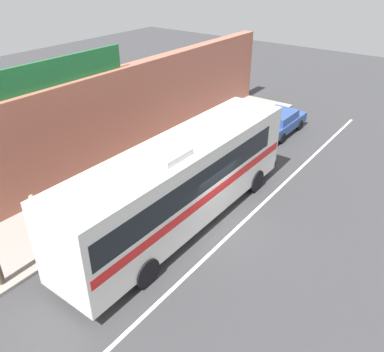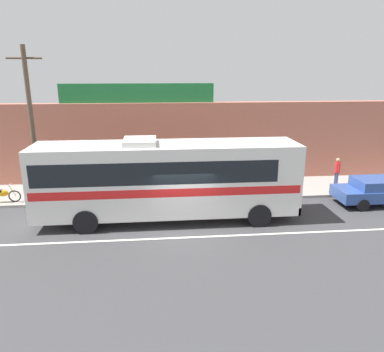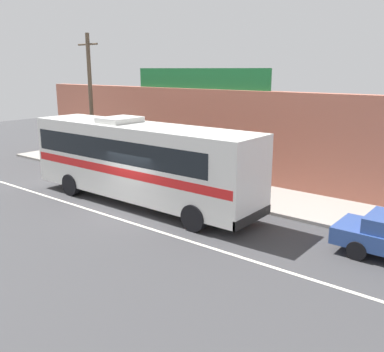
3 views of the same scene
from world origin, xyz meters
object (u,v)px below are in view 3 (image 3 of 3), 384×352
at_px(intercity_bus, 138,158).
at_px(pedestrian_far_right, 140,154).
at_px(utility_pole, 91,101).
at_px(motorcycle_red, 75,158).
at_px(motorcycle_purple, 49,153).

bearing_deg(intercity_bus, pedestrian_far_right, 134.50).
relative_size(intercity_bus, pedestrian_far_right, 6.87).
height_order(utility_pole, motorcycle_red, utility_pole).
distance_m(utility_pole, motorcycle_red, 4.03).
xyz_separation_m(motorcycle_purple, pedestrian_far_right, (7.02, 1.35, 0.56)).
relative_size(motorcycle_red, pedestrian_far_right, 1.10).
height_order(intercity_bus, pedestrian_far_right, intercity_bus).
distance_m(motorcycle_red, motorcycle_purple, 2.67).
xyz_separation_m(intercity_bus, motorcycle_red, (-8.29, 2.70, -1.50)).
bearing_deg(utility_pole, intercity_bus, -22.42).
relative_size(utility_pole, pedestrian_far_right, 4.50).
relative_size(intercity_bus, utility_pole, 1.53).
distance_m(utility_pole, motorcycle_purple, 5.82).
bearing_deg(motorcycle_red, motorcycle_purple, -179.12).
bearing_deg(pedestrian_far_right, intercity_bus, -45.50).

